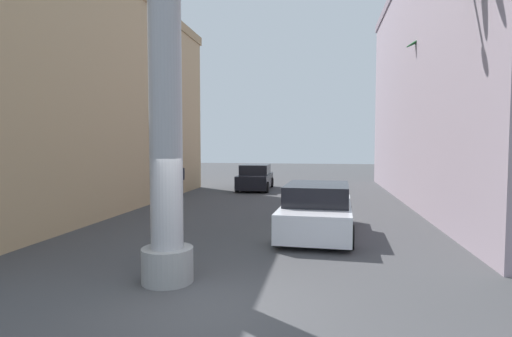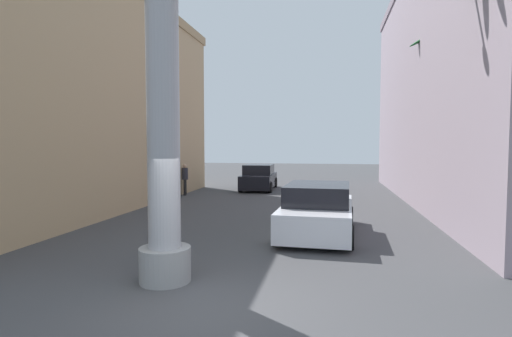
{
  "view_description": "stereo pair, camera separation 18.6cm",
  "coord_description": "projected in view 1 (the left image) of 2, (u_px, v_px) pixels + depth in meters",
  "views": [
    {
      "loc": [
        1.93,
        -6.23,
        2.77
      ],
      "look_at": [
        0.0,
        4.96,
        2.09
      ],
      "focal_mm": 28.0,
      "sensor_mm": 36.0,
      "label": 1
    },
    {
      "loc": [
        2.11,
        -6.2,
        2.77
      ],
      "look_at": [
        0.0,
        4.96,
        2.09
      ],
      "focal_mm": 28.0,
      "sensor_mm": 36.0,
      "label": 2
    }
  ],
  "objects": [
    {
      "name": "pedestrian_far_left",
      "position": [
        182.0,
        177.0,
        21.87
      ],
      "size": [
        0.4,
        0.4,
        1.72
      ],
      "color": "black",
      "rests_on": "ground"
    },
    {
      "name": "car_far",
      "position": [
        255.0,
        178.0,
        24.66
      ],
      "size": [
        2.09,
        4.36,
        1.56
      ],
      "color": "black",
      "rests_on": "ground"
    },
    {
      "name": "building_left",
      "position": [
        53.0,
        96.0,
        17.03
      ],
      "size": [
        7.1,
        19.47,
        9.66
      ],
      "color": "tan",
      "rests_on": "ground"
    },
    {
      "name": "neon_sign_pole",
      "position": [
        165.0,
        11.0,
        7.75
      ],
      "size": [
        2.72,
        1.04,
        11.26
      ],
      "color": "#9E9EA3",
      "rests_on": "ground"
    },
    {
      "name": "palm_tree_mid_right",
      "position": [
        440.0,
        104.0,
        16.48
      ],
      "size": [
        2.67,
        2.63,
        7.59
      ],
      "color": "brown",
      "rests_on": "ground"
    },
    {
      "name": "ground_plane",
      "position": [
        277.0,
        212.0,
        16.46
      ],
      "size": [
        86.1,
        86.1,
        0.0
      ],
      "primitive_type": "plane",
      "color": "#424244"
    },
    {
      "name": "building_right",
      "position": [
        493.0,
        78.0,
        18.33
      ],
      "size": [
        7.89,
        22.79,
        11.65
      ],
      "color": "#9E8C99",
      "rests_on": "ground"
    },
    {
      "name": "street_lamp",
      "position": [
        476.0,
        85.0,
        10.55
      ],
      "size": [
        2.47,
        0.28,
        7.18
      ],
      "color": "#59595E",
      "rests_on": "ground"
    },
    {
      "name": "palm_tree_near_right",
      "position": [
        502.0,
        64.0,
        9.55
      ],
      "size": [
        3.26,
        3.26,
        7.56
      ],
      "color": "brown",
      "rests_on": "ground"
    },
    {
      "name": "car_lead",
      "position": [
        317.0,
        210.0,
        12.39
      ],
      "size": [
        2.33,
        4.85,
        1.56
      ],
      "color": "black",
      "rests_on": "ground"
    }
  ]
}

